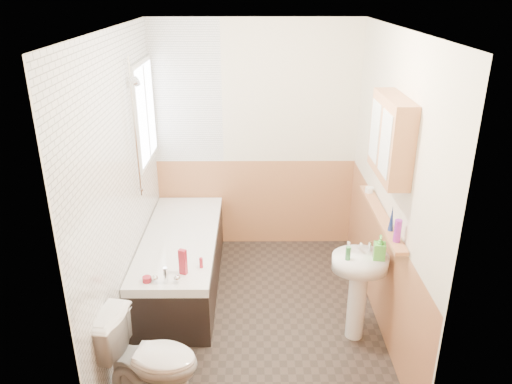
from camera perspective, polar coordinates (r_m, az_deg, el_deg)
floor at (r=4.72m, az=0.01°, el=-13.70°), size 2.80×2.80×0.00m
ceiling at (r=3.81m, az=0.01°, el=18.16°), size 2.80×2.80×0.00m
wall_back at (r=5.43m, az=-0.08°, el=6.13°), size 2.20×0.02×2.50m
wall_front at (r=2.85m, az=0.19°, el=-10.36°), size 2.20×0.02×2.50m
wall_left at (r=4.24m, az=-15.15°, el=0.43°), size 0.02×2.80×2.50m
wall_right at (r=4.26m, az=15.13°, el=0.49°), size 0.02×2.80×2.50m
wainscot_right at (r=4.58m, az=13.90°, el=-8.22°), size 0.01×2.80×1.00m
wainscot_front at (r=3.33m, az=0.17°, el=-21.00°), size 2.20×0.01×1.00m
wainscot_back at (r=5.67m, az=-0.07°, el=-1.21°), size 2.20×0.01×1.00m
tile_cladding_left at (r=4.24m, az=-14.86°, el=0.43°), size 0.01×2.80×2.50m
tile_return_back at (r=5.33m, az=-8.04°, el=11.14°), size 0.75×0.01×1.50m
window at (r=4.99m, az=-12.50°, el=8.85°), size 0.03×0.79×0.99m
bathtub at (r=4.99m, az=-8.52°, el=-7.72°), size 0.70×1.83×0.71m
shower_riser at (r=4.44m, az=-13.67°, el=8.24°), size 0.11×0.08×1.23m
toilet at (r=3.79m, az=-12.06°, el=-18.21°), size 0.78×0.53×0.70m
sink at (r=4.23m, az=11.65°, el=-9.77°), size 0.46×0.37×0.89m
pine_shelf at (r=4.28m, az=14.10°, el=-2.66°), size 0.10×1.28×0.03m
medicine_cabinet at (r=3.90m, az=15.17°, el=6.04°), size 0.17×0.69×0.62m
foam_can at (r=3.83m, az=15.88°, el=-4.29°), size 0.07×0.07×0.18m
green_bottle at (r=3.97m, az=15.24°, el=-2.90°), size 0.05×0.05×0.21m
black_jar at (r=4.68m, az=12.82°, el=0.25°), size 0.10×0.10×0.05m
soap_bottle at (r=4.08m, az=13.88°, el=-6.84°), size 0.12×0.22×0.09m
clear_bottle at (r=4.02m, az=10.48°, el=-6.91°), size 0.04×0.04×0.11m
blue_gel at (r=4.20m, az=-8.35°, el=-7.90°), size 0.07×0.06×0.22m
cream_jar at (r=4.19m, az=-12.36°, el=-9.72°), size 0.09×0.09×0.05m
orange_bottle at (r=4.30m, az=-6.29°, el=-8.05°), size 0.03×0.03×0.09m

